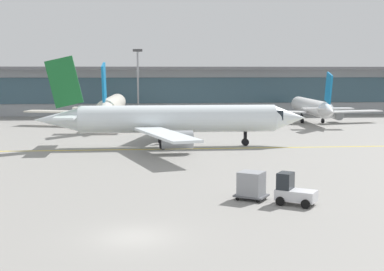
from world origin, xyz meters
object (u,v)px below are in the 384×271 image
at_px(baggage_tug, 293,191).
at_px(apron_light_mast_1, 138,80).
at_px(cargo_dolly_lead, 251,184).
at_px(gate_airplane_2, 112,106).
at_px(gate_airplane_3, 311,107).
at_px(taxiing_regional_jet, 174,120).

distance_m(baggage_tug, apron_light_mast_1, 69.98).
height_order(baggage_tug, cargo_dolly_lead, baggage_tug).
distance_m(cargo_dolly_lead, apron_light_mast_1, 68.04).
distance_m(gate_airplane_2, baggage_tug, 57.57).
height_order(gate_airplane_3, baggage_tug, gate_airplane_3).
distance_m(gate_airplane_3, apron_light_mast_1, 32.42).
height_order(gate_airplane_2, gate_airplane_3, gate_airplane_2).
xyz_separation_m(gate_airplane_2, taxiing_regional_jet, (8.56, -27.13, 0.15)).
distance_m(gate_airplane_3, taxiing_regional_jet, 37.63).
bearing_deg(apron_light_mast_1, gate_airplane_2, -107.67).
bearing_deg(cargo_dolly_lead, taxiing_regional_jet, 130.97).
bearing_deg(baggage_tug, gate_airplane_3, 104.59).
relative_size(baggage_tug, apron_light_mast_1, 0.23).
distance_m(taxiing_regional_jet, apron_light_mast_1, 40.84).
height_order(baggage_tug, apron_light_mast_1, apron_light_mast_1).
xyz_separation_m(gate_airplane_3, taxiing_regional_jet, (-25.24, -27.91, 0.56)).
bearing_deg(apron_light_mast_1, baggage_tug, -81.43).
bearing_deg(gate_airplane_2, gate_airplane_3, -86.39).
distance_m(gate_airplane_2, apron_light_mast_1, 14.53).
xyz_separation_m(cargo_dolly_lead, apron_light_mast_1, (-7.92, 67.31, 6.05)).
bearing_deg(gate_airplane_2, cargo_dolly_lead, -165.03).
relative_size(gate_airplane_2, baggage_tug, 10.29).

